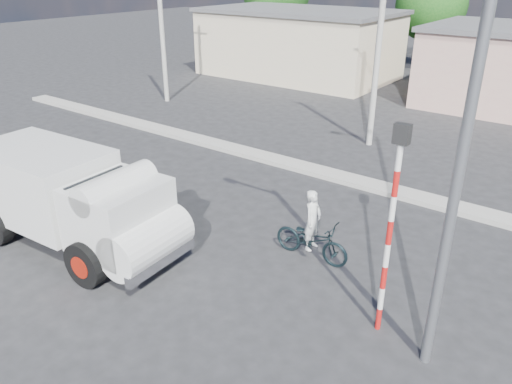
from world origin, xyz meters
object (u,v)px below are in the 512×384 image
Objects in this scene: streetlight at (461,101)px; truck at (73,199)px; traffic_pole at (392,216)px; bicycle at (312,240)px; cyclist at (312,231)px.

truck is at bearing -170.75° from streetlight.
truck is 7.95m from traffic_pole.
bicycle is 3.57m from traffic_pole.
truck is 6.13m from bicycle.
traffic_pole is at bearing -122.27° from bicycle.
bicycle is 0.26m from cyclist.
truck is at bearing -167.50° from traffic_pole.
streetlight is at bearing 5.22° from truck.
traffic_pole is 0.48× the size of streetlight.
traffic_pole is 2.56m from streetlight.
traffic_pole is at bearing 8.48° from truck.
cyclist is at bearing -0.00° from bicycle.
truck is 6.10m from cyclist.
truck reaches higher than bicycle.
bicycle is at bearing 149.41° from traffic_pole.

